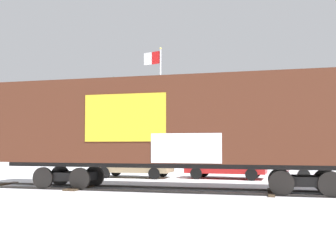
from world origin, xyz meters
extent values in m
plane|color=silver|center=(0.00, 0.00, 0.00)|extent=(260.00, 260.00, 0.00)
cube|color=#4C4742|center=(-0.45, -0.72, 0.04)|extent=(59.90, 3.69, 0.08)
cube|color=#4C4742|center=(-0.36, 0.72, 0.04)|extent=(59.90, 3.69, 0.08)
cube|color=#423323|center=(-4.77, 0.26, 0.04)|extent=(0.39, 2.51, 0.07)
cube|color=#423323|center=(3.23, -0.22, 0.04)|extent=(0.39, 2.51, 0.07)
cube|color=#423323|center=(-4.48, 0.24, 0.04)|extent=(0.39, 2.51, 0.07)
cube|color=#472316|center=(-0.41, 0.00, 2.82)|extent=(15.06, 3.77, 3.34)
cube|color=#2D2823|center=(-0.41, 0.00, 4.61)|extent=(14.16, 1.25, 0.24)
cube|color=gold|center=(-2.28, -1.35, 2.90)|extent=(3.28, 0.23, 1.84)
cube|color=silver|center=(0.11, -1.50, 1.73)|extent=(2.65, 0.19, 1.10)
cube|color=black|center=(-0.41, 0.00, 1.05)|extent=(14.68, 2.46, 0.20)
cube|color=black|center=(-5.25, 0.29, 0.51)|extent=(2.17, 1.42, 0.36)
cylinder|color=black|center=(-6.14, -0.38, 0.46)|extent=(0.93, 0.17, 0.92)
cylinder|color=black|center=(-6.06, 1.06, 0.46)|extent=(0.93, 0.17, 0.92)
cylinder|color=black|center=(-4.45, -0.48, 0.46)|extent=(0.93, 0.17, 0.92)
cylinder|color=black|center=(-4.36, 0.96, 0.46)|extent=(0.93, 0.17, 0.92)
cube|color=black|center=(4.44, -0.29, 0.51)|extent=(2.17, 1.42, 0.36)
cylinder|color=black|center=(3.55, -0.96, 0.46)|extent=(0.93, 0.17, 0.92)
cylinder|color=black|center=(3.63, 0.48, 0.46)|extent=(0.93, 0.17, 0.92)
cylinder|color=black|center=(5.24, -1.06, 0.46)|extent=(0.93, 0.17, 0.92)
cylinder|color=black|center=(5.33, 0.38, 0.46)|extent=(0.93, 0.17, 0.92)
cylinder|color=silver|center=(-3.91, 13.67, 4.68)|extent=(0.12, 0.12, 9.35)
sphere|color=#D8CC66|center=(-3.91, 13.67, 9.43)|extent=(0.18, 0.18, 0.18)
cube|color=red|center=(-4.67, 13.98, 8.76)|extent=(1.43, 0.60, 0.99)
cube|color=white|center=(-5.02, 14.12, 8.76)|extent=(0.72, 0.32, 0.99)
cube|color=gray|center=(0.00, 65.33, 5.73)|extent=(130.07, 29.57, 11.46)
cube|color=#8C725B|center=(-20.73, 56.46, 12.49)|extent=(5.43, 5.06, 2.07)
cube|color=#8C725B|center=(-37.28, 56.46, 12.76)|extent=(5.28, 5.13, 2.61)
cube|color=#9E9384|center=(-14.67, 56.46, 12.73)|extent=(6.75, 4.87, 2.56)
cone|color=#193D23|center=(1.29, 55.98, 13.31)|extent=(1.86, 1.86, 3.71)
cone|color=#193D23|center=(-20.98, 53.55, 13.22)|extent=(1.76, 1.76, 3.53)
cube|color=#9E8966|center=(-3.90, 6.02, 0.67)|extent=(4.44, 2.14, 0.71)
cube|color=#2D333D|center=(-4.22, 6.04, 1.41)|extent=(2.37, 1.81, 0.76)
cylinder|color=black|center=(-2.37, 6.78, 0.32)|extent=(0.65, 0.27, 0.64)
cylinder|color=black|center=(-2.50, 5.04, 0.32)|extent=(0.65, 0.27, 0.64)
cylinder|color=black|center=(-5.30, 6.99, 0.32)|extent=(0.65, 0.27, 0.64)
cylinder|color=black|center=(-5.43, 5.26, 0.32)|extent=(0.65, 0.27, 0.64)
cube|color=#B21E1E|center=(1.33, 6.22, 0.69)|extent=(4.58, 2.47, 0.74)
cube|color=#2D333D|center=(1.20, 6.24, 1.40)|extent=(2.39, 1.98, 0.67)
cylinder|color=black|center=(2.93, 6.90, 0.32)|extent=(0.66, 0.31, 0.64)
cylinder|color=black|center=(2.68, 5.13, 0.32)|extent=(0.66, 0.31, 0.64)
cylinder|color=black|center=(-0.01, 7.32, 0.32)|extent=(0.66, 0.31, 0.64)
cylinder|color=black|center=(-0.26, 5.54, 0.32)|extent=(0.66, 0.31, 0.64)
cube|color=silver|center=(6.77, 6.28, 0.66)|extent=(4.53, 2.11, 0.68)
cube|color=#2D333D|center=(6.72, 6.28, 1.30)|extent=(1.99, 1.78, 0.60)
cylinder|color=black|center=(5.21, 7.09, 0.32)|extent=(0.65, 0.25, 0.64)
cylinder|color=black|center=(5.31, 5.32, 0.32)|extent=(0.65, 0.25, 0.64)
camera|label=1|loc=(2.02, -15.60, 1.82)|focal=41.34mm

